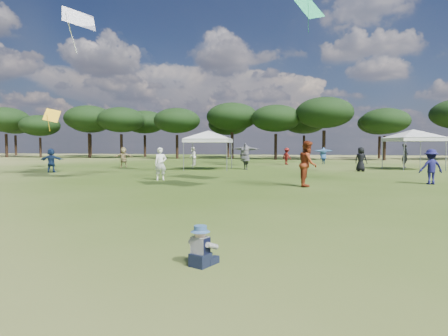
{
  "coord_description": "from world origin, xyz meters",
  "views": [
    {
      "loc": [
        1.32,
        -2.64,
        1.68
      ],
      "look_at": [
        0.14,
        2.66,
        1.36
      ],
      "focal_mm": 30.0,
      "sensor_mm": 36.0,
      "label": 1
    }
  ],
  "objects": [
    {
      "name": "tree_line",
      "position": [
        2.39,
        47.41,
        5.42
      ],
      "size": [
        108.78,
        17.63,
        7.77
      ],
      "color": "black",
      "rests_on": "ground"
    },
    {
      "name": "tent_right",
      "position": [
        8.68,
        26.39,
        2.75
      ],
      "size": [
        6.1,
        6.1,
        3.18
      ],
      "rotation": [
        0.0,
        0.0,
        0.28
      ],
      "color": "gray",
      "rests_on": "ground"
    },
    {
      "name": "tent_left",
      "position": [
        -5.58,
        23.25,
        2.66
      ],
      "size": [
        6.37,
        6.37,
        3.08
      ],
      "rotation": [
        0.0,
        0.0,
        0.09
      ],
      "color": "gray",
      "rests_on": "ground"
    },
    {
      "name": "festival_crowd",
      "position": [
        -0.65,
        23.48,
        0.85
      ],
      "size": [
        28.13,
        21.33,
        1.91
      ],
      "color": "#48474B",
      "rests_on": "ground"
    },
    {
      "name": "toddler",
      "position": [
        -0.11,
        2.33,
        0.26
      ],
      "size": [
        0.43,
        0.47,
        0.58
      ],
      "rotation": [
        0.0,
        0.0,
        -0.37
      ],
      "color": "black",
      "rests_on": "ground"
    }
  ]
}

